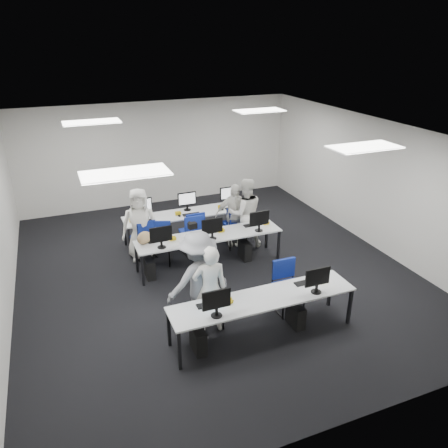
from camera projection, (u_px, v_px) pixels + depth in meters
name	position (u px, v px, depth m)	size (l,w,h in m)	color
room	(212.00, 205.00, 8.93)	(9.00, 9.02, 3.00)	black
ceiling_panels	(211.00, 133.00, 8.33)	(5.20, 4.60, 0.02)	white
desk_front	(263.00, 300.00, 7.23)	(3.20, 0.70, 0.73)	#B4B5B8
desk_mid	(209.00, 237.00, 9.43)	(3.20, 0.70, 0.73)	#B4B5B8
desk_back	(190.00, 214.00, 10.62)	(3.20, 0.70, 0.73)	#B4B5B8
equipment_front	(253.00, 319.00, 7.27)	(2.51, 0.41, 1.19)	#0B589B
equipment_mid	(202.00, 253.00, 9.48)	(2.91, 0.41, 1.19)	white
equipment_back	(197.00, 225.00, 10.83)	(2.91, 0.41, 1.19)	white
chair_0	(209.00, 312.00, 7.62)	(0.43, 0.46, 0.83)	navy
chair_1	(287.00, 295.00, 8.04)	(0.48, 0.52, 0.96)	navy
chair_2	(161.00, 250.00, 9.74)	(0.59, 0.62, 0.91)	navy
chair_3	(199.00, 243.00, 10.03)	(0.49, 0.53, 0.96)	navy
chair_4	(237.00, 235.00, 10.47)	(0.53, 0.56, 0.90)	navy
chair_5	(144.00, 245.00, 9.96)	(0.58, 0.61, 0.94)	navy
chair_6	(192.00, 240.00, 10.19)	(0.50, 0.54, 0.98)	navy
chair_7	(233.00, 230.00, 10.71)	(0.50, 0.53, 0.91)	navy
handbag	(144.00, 238.00, 8.99)	(0.33, 0.21, 0.27)	#A68856
student_0	(210.00, 289.00, 7.30)	(0.59, 0.39, 1.61)	white
student_1	(245.00, 213.00, 10.27)	(0.82, 0.64, 1.69)	white
student_2	(140.00, 225.00, 9.69)	(0.81, 0.53, 1.66)	white
student_3	(234.00, 215.00, 10.37)	(0.90, 0.37, 1.54)	white
photographer	(199.00, 280.00, 7.44)	(1.14, 0.66, 1.76)	gray
dslr_camera	(192.00, 226.00, 7.20)	(0.14, 0.18, 0.10)	black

